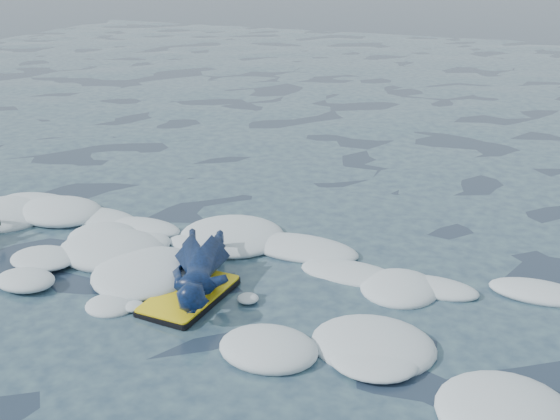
{
  "coord_description": "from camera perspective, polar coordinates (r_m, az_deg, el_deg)",
  "views": [
    {
      "loc": [
        4.14,
        -5.29,
        3.43
      ],
      "look_at": [
        1.22,
        1.6,
        0.5
      ],
      "focal_mm": 45.0,
      "sensor_mm": 36.0,
      "label": 1
    }
  ],
  "objects": [
    {
      "name": "foam_band",
      "position": [
        8.3,
        -9.35,
        -3.36
      ],
      "size": [
        12.0,
        3.1,
        0.3
      ],
      "primitive_type": null,
      "color": "silver",
      "rests_on": "ground"
    },
    {
      "name": "ground",
      "position": [
        7.54,
        -13.49,
        -6.34
      ],
      "size": [
        120.0,
        120.0,
        0.0
      ],
      "primitive_type": "plane",
      "color": "#152034",
      "rests_on": "ground"
    },
    {
      "name": "prone_woman_unit",
      "position": [
        7.28,
        -6.57,
        -4.94
      ],
      "size": [
        1.23,
        1.78,
        0.44
      ],
      "rotation": [
        0.0,
        0.0,
        1.53
      ],
      "color": "black",
      "rests_on": "ground"
    }
  ]
}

